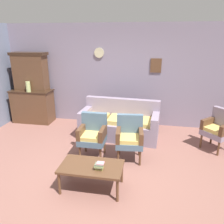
{
  "coord_description": "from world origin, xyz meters",
  "views": [
    {
      "loc": [
        0.83,
        -3.32,
        2.38
      ],
      "look_at": [
        0.03,
        1.04,
        0.85
      ],
      "focal_mm": 35.55,
      "sensor_mm": 36.0,
      "label": 1
    }
  ],
  "objects_px": {
    "side_cabinet": "(33,106)",
    "book_stack_on_table": "(99,166)",
    "wingback_chair_by_fireplace": "(218,128)",
    "armchair_by_doorway": "(93,134)",
    "coffee_table": "(91,168)",
    "vase_on_cabinet": "(28,87)",
    "armchair_row_middle": "(130,136)",
    "floral_couch": "(120,124)"
  },
  "relations": [
    {
      "from": "floral_couch",
      "to": "armchair_row_middle",
      "type": "bearing_deg",
      "value": -71.22
    },
    {
      "from": "armchair_by_doorway",
      "to": "wingback_chair_by_fireplace",
      "type": "height_order",
      "value": "same"
    },
    {
      "from": "floral_couch",
      "to": "armchair_row_middle",
      "type": "xyz_separation_m",
      "value": [
        0.35,
        -1.02,
        0.17
      ]
    },
    {
      "from": "armchair_by_doorway",
      "to": "coffee_table",
      "type": "distance_m",
      "value": 1.05
    },
    {
      "from": "side_cabinet",
      "to": "armchair_by_doorway",
      "type": "relative_size",
      "value": 1.28
    },
    {
      "from": "armchair_row_middle",
      "to": "vase_on_cabinet",
      "type": "bearing_deg",
      "value": 154.32
    },
    {
      "from": "coffee_table",
      "to": "book_stack_on_table",
      "type": "xyz_separation_m",
      "value": [
        0.15,
        -0.08,
        0.1
      ]
    },
    {
      "from": "armchair_by_doorway",
      "to": "armchair_row_middle",
      "type": "height_order",
      "value": "same"
    },
    {
      "from": "vase_on_cabinet",
      "to": "wingback_chair_by_fireplace",
      "type": "relative_size",
      "value": 0.31
    },
    {
      "from": "armchair_by_doorway",
      "to": "book_stack_on_table",
      "type": "height_order",
      "value": "armchair_by_doorway"
    },
    {
      "from": "wingback_chair_by_fireplace",
      "to": "book_stack_on_table",
      "type": "height_order",
      "value": "wingback_chair_by_fireplace"
    },
    {
      "from": "armchair_by_doorway",
      "to": "wingback_chair_by_fireplace",
      "type": "bearing_deg",
      "value": 16.84
    },
    {
      "from": "book_stack_on_table",
      "to": "side_cabinet",
      "type": "bearing_deg",
      "value": 134.0
    },
    {
      "from": "side_cabinet",
      "to": "book_stack_on_table",
      "type": "xyz_separation_m",
      "value": [
        2.61,
        -2.7,
        0.01
      ]
    },
    {
      "from": "coffee_table",
      "to": "side_cabinet",
      "type": "bearing_deg",
      "value": 133.18
    },
    {
      "from": "armchair_by_doorway",
      "to": "wingback_chair_by_fireplace",
      "type": "relative_size",
      "value": 1.0
    },
    {
      "from": "side_cabinet",
      "to": "wingback_chair_by_fireplace",
      "type": "bearing_deg",
      "value": -9.7
    },
    {
      "from": "side_cabinet",
      "to": "floral_couch",
      "type": "relative_size",
      "value": 0.6
    },
    {
      "from": "vase_on_cabinet",
      "to": "armchair_by_doorway",
      "type": "distance_m",
      "value": 2.66
    },
    {
      "from": "vase_on_cabinet",
      "to": "armchair_row_middle",
      "type": "distance_m",
      "value": 3.29
    },
    {
      "from": "floral_couch",
      "to": "coffee_table",
      "type": "height_order",
      "value": "floral_couch"
    },
    {
      "from": "vase_on_cabinet",
      "to": "floral_couch",
      "type": "bearing_deg",
      "value": -8.51
    },
    {
      "from": "floral_couch",
      "to": "side_cabinet",
      "type": "bearing_deg",
      "value": 167.79
    },
    {
      "from": "floral_couch",
      "to": "coffee_table",
      "type": "xyz_separation_m",
      "value": [
        -0.15,
        -2.05,
        0.05
      ]
    },
    {
      "from": "side_cabinet",
      "to": "armchair_row_middle",
      "type": "height_order",
      "value": "side_cabinet"
    },
    {
      "from": "armchair_row_middle",
      "to": "side_cabinet",
      "type": "bearing_deg",
      "value": 151.81
    },
    {
      "from": "armchair_by_doorway",
      "to": "book_stack_on_table",
      "type": "relative_size",
      "value": 6.0
    },
    {
      "from": "armchair_row_middle",
      "to": "wingback_chair_by_fireplace",
      "type": "relative_size",
      "value": 1.0
    },
    {
      "from": "floral_couch",
      "to": "coffee_table",
      "type": "bearing_deg",
      "value": -94.2
    },
    {
      "from": "vase_on_cabinet",
      "to": "floral_couch",
      "type": "distance_m",
      "value": 2.71
    },
    {
      "from": "vase_on_cabinet",
      "to": "book_stack_on_table",
      "type": "height_order",
      "value": "vase_on_cabinet"
    },
    {
      "from": "armchair_by_doorway",
      "to": "wingback_chair_by_fireplace",
      "type": "distance_m",
      "value": 2.71
    },
    {
      "from": "vase_on_cabinet",
      "to": "armchair_row_middle",
      "type": "relative_size",
      "value": 0.31
    },
    {
      "from": "side_cabinet",
      "to": "armchair_row_middle",
      "type": "xyz_separation_m",
      "value": [
        2.96,
        -1.58,
        0.03
      ]
    },
    {
      "from": "armchair_row_middle",
      "to": "book_stack_on_table",
      "type": "relative_size",
      "value": 6.0
    },
    {
      "from": "armchair_row_middle",
      "to": "coffee_table",
      "type": "bearing_deg",
      "value": -115.7
    },
    {
      "from": "vase_on_cabinet",
      "to": "armchair_by_doorway",
      "type": "bearing_deg",
      "value": -33.22
    },
    {
      "from": "vase_on_cabinet",
      "to": "armchair_by_doorway",
      "type": "relative_size",
      "value": 0.31
    },
    {
      "from": "vase_on_cabinet",
      "to": "armchair_row_middle",
      "type": "bearing_deg",
      "value": -25.68
    },
    {
      "from": "book_stack_on_table",
      "to": "wingback_chair_by_fireplace",
      "type": "bearing_deg",
      "value": 40.59
    },
    {
      "from": "floral_couch",
      "to": "coffee_table",
      "type": "distance_m",
      "value": 2.06
    },
    {
      "from": "side_cabinet",
      "to": "wingback_chair_by_fireplace",
      "type": "xyz_separation_m",
      "value": [
        4.8,
        -0.82,
        0.03
      ]
    }
  ]
}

